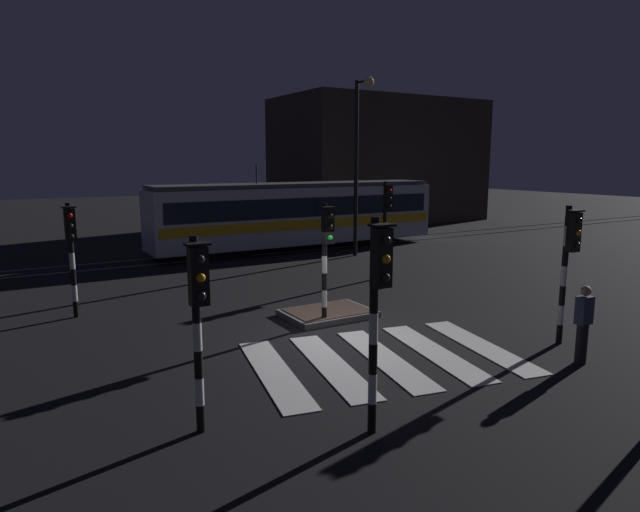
# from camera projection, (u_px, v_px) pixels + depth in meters

# --- Properties ---
(ground_plane) EXTENTS (120.00, 120.00, 0.00)m
(ground_plane) POSITION_uv_depth(u_px,v_px,m) (340.00, 336.00, 13.65)
(ground_plane) COLOR black
(rail_near) EXTENTS (80.00, 0.12, 0.03)m
(rail_near) POSITION_uv_depth(u_px,v_px,m) (191.00, 261.00, 23.85)
(rail_near) COLOR #59595E
(rail_near) RESTS_ON ground
(rail_far) EXTENTS (80.00, 0.12, 0.03)m
(rail_far) POSITION_uv_depth(u_px,v_px,m) (182.00, 256.00, 25.07)
(rail_far) COLOR #59595E
(rail_far) RESTS_ON ground
(crosswalk_zebra) EXTENTS (6.36, 5.01, 0.02)m
(crosswalk_zebra) POSITION_uv_depth(u_px,v_px,m) (384.00, 358.00, 12.09)
(crosswalk_zebra) COLOR silver
(crosswalk_zebra) RESTS_ON ground
(traffic_island) EXTENTS (2.42, 1.72, 0.18)m
(traffic_island) POSITION_uv_depth(u_px,v_px,m) (328.00, 313.00, 15.39)
(traffic_island) COLOR slate
(traffic_island) RESTS_ON ground
(traffic_light_corner_near_right) EXTENTS (0.36, 0.42, 3.29)m
(traffic_light_corner_near_right) POSITION_uv_depth(u_px,v_px,m) (569.00, 254.00, 12.66)
(traffic_light_corner_near_right) COLOR black
(traffic_light_corner_near_right) RESTS_ON ground
(traffic_light_corner_far_right) EXTENTS (0.36, 0.42, 3.56)m
(traffic_light_corner_far_right) POSITION_uv_depth(u_px,v_px,m) (386.00, 215.00, 20.10)
(traffic_light_corner_far_right) COLOR black
(traffic_light_corner_far_right) RESTS_ON ground
(traffic_light_corner_far_left) EXTENTS (0.36, 0.42, 3.19)m
(traffic_light_corner_far_left) POSITION_uv_depth(u_px,v_px,m) (71.00, 243.00, 14.89)
(traffic_light_corner_far_left) COLOR black
(traffic_light_corner_far_left) RESTS_ON ground
(traffic_light_median_centre) EXTENTS (0.36, 0.42, 3.24)m
(traffic_light_median_centre) POSITION_uv_depth(u_px,v_px,m) (326.00, 245.00, 14.25)
(traffic_light_median_centre) COLOR black
(traffic_light_median_centre) RESTS_ON ground
(traffic_light_corner_near_left) EXTENTS (0.36, 0.42, 3.18)m
(traffic_light_corner_near_left) POSITION_uv_depth(u_px,v_px,m) (198.00, 306.00, 8.40)
(traffic_light_corner_near_left) COLOR black
(traffic_light_corner_near_left) RESTS_ON ground
(traffic_light_kerb_mid_left) EXTENTS (0.36, 0.42, 3.47)m
(traffic_light_kerb_mid_left) POSITION_uv_depth(u_px,v_px,m) (377.00, 295.00, 8.35)
(traffic_light_kerb_mid_left) COLOR black
(traffic_light_kerb_mid_left) RESTS_ON ground
(street_lamp_trackside_right) EXTENTS (0.44, 1.21, 7.82)m
(street_lamp_trackside_right) POSITION_uv_depth(u_px,v_px,m) (359.00, 147.00, 24.27)
(street_lamp_trackside_right) COLOR black
(street_lamp_trackside_right) RESTS_ON ground
(tram) EXTENTS (14.76, 2.58, 4.15)m
(tram) POSITION_uv_depth(u_px,v_px,m) (298.00, 214.00, 26.99)
(tram) COLOR silver
(tram) RESTS_ON ground
(pedestrian_waiting_at_kerb) EXTENTS (0.36, 0.24, 1.71)m
(pedestrian_waiting_at_kerb) POSITION_uv_depth(u_px,v_px,m) (583.00, 324.00, 11.67)
(pedestrian_waiting_at_kerb) COLOR black
(pedestrian_waiting_at_kerb) RESTS_ON ground
(building_backdrop) EXTENTS (14.27, 8.00, 8.61)m
(building_backdrop) POSITION_uv_depth(u_px,v_px,m) (378.00, 161.00, 39.93)
(building_backdrop) COLOR #382D28
(building_backdrop) RESTS_ON ground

